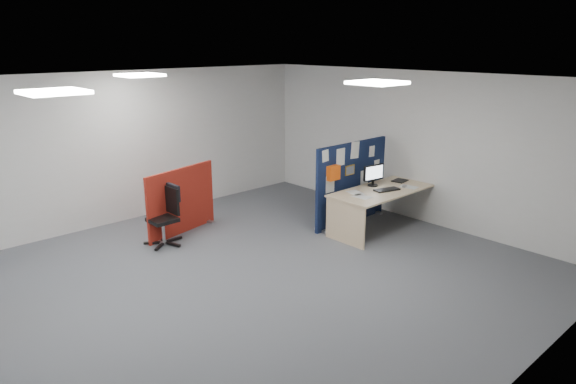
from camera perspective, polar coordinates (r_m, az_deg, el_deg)
floor at (r=6.92m, az=-8.48°, el=-11.12°), size 9.00×9.00×0.00m
ceiling at (r=6.17m, az=-9.54°, el=11.74°), size 9.00×7.00×0.02m
wall_back at (r=9.46m, az=-21.00°, el=4.14°), size 9.00×0.02×2.70m
wall_front at (r=4.18m, az=19.55°, el=-10.50°), size 9.00×0.02×2.70m
wall_right at (r=9.59m, az=13.94°, el=4.90°), size 0.02×7.00×2.70m
ceiling_lights at (r=6.91m, az=-10.30°, el=11.92°), size 4.10×4.10×0.04m
navy_divider at (r=9.26m, az=6.99°, el=1.03°), size 1.79×0.30×1.49m
main_desk at (r=9.06m, az=10.21°, el=-0.63°), size 1.99×0.89×0.73m
monitor_main at (r=9.12m, az=9.46°, el=1.96°), size 0.43×0.18×0.38m
keyboard at (r=8.93m, az=10.93°, el=0.25°), size 0.48×0.30×0.02m
mouse at (r=9.20m, az=12.82°, el=0.63°), size 0.11×0.09×0.03m
paper_tray at (r=9.59m, az=12.32°, el=1.25°), size 0.31×0.26×0.01m
red_divider at (r=8.94m, az=-11.75°, el=-1.03°), size 1.49×0.39×1.14m
office_chair at (r=8.51m, az=-13.25°, el=-2.12°), size 0.61×0.64×0.95m
desk_papers at (r=8.80m, az=9.74°, el=0.00°), size 1.31×0.74×0.00m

